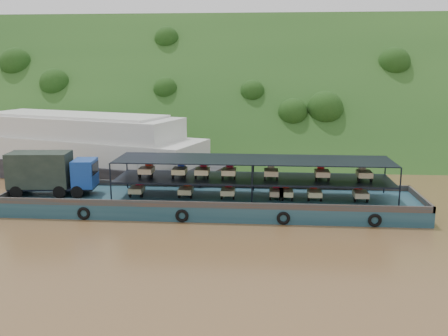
{
  "coord_description": "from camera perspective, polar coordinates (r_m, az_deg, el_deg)",
  "views": [
    {
      "loc": [
        1.48,
        -40.61,
        12.32
      ],
      "look_at": [
        -2.0,
        3.0,
        3.2
      ],
      "focal_mm": 40.0,
      "sensor_mm": 36.0,
      "label": 1
    }
  ],
  "objects": [
    {
      "name": "cargo_barge",
      "position": [
        42.87,
        -3.59,
        -3.22
      ],
      "size": [
        35.0,
        7.18,
        4.94
      ],
      "color": "#133544",
      "rests_on": "ground"
    },
    {
      "name": "passenger_ferry",
      "position": [
        58.09,
        -16.48,
        2.07
      ],
      "size": [
        35.39,
        18.78,
        6.97
      ],
      "rotation": [
        0.0,
        0.0,
        -0.31
      ],
      "color": "black",
      "rests_on": "ground"
    },
    {
      "name": "ground",
      "position": [
        42.47,
        2.38,
        -5.1
      ],
      "size": [
        160.0,
        160.0,
        0.0
      ],
      "primitive_type": "plane",
      "color": "brown",
      "rests_on": "ground"
    },
    {
      "name": "hillside",
      "position": [
        77.61,
        3.41,
        2.62
      ],
      "size": [
        140.0,
        39.6,
        39.6
      ],
      "primitive_type": "cube",
      "rotation": [
        0.79,
        0.0,
        0.0
      ],
      "color": "#193C15",
      "rests_on": "ground"
    }
  ]
}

